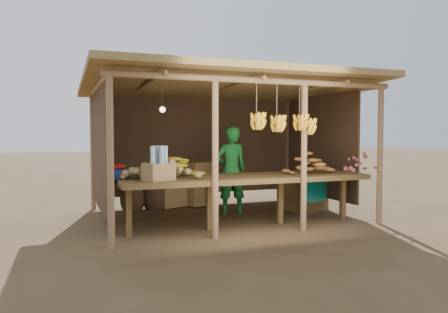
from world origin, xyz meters
name	(u,v)px	position (x,y,z in m)	size (l,w,h in m)	color
ground	(224,216)	(0.00, 0.00, 0.00)	(60.00, 60.00, 0.00)	brown
stall_structure	(224,107)	(0.03, 0.07, 1.92)	(4.70, 3.50, 2.43)	#8F6B49
counter	(246,180)	(0.00, -0.95, 0.74)	(3.90, 1.05, 0.80)	brown
potato_heap	(159,166)	(-1.35, -0.88, 0.98)	(1.06, 0.64, 0.37)	#9D8851
sweet_potato_heap	(311,163)	(1.11, -1.04, 0.98)	(0.86, 0.52, 0.35)	#9F6028
onion_heap	(360,163)	(1.90, -1.26, 0.98)	(0.72, 0.43, 0.35)	#A24F50
banana_pile	(177,164)	(-1.00, -0.57, 0.97)	(0.62, 0.37, 0.35)	yellow
tomato_basin	(118,172)	(-1.90, -0.62, 0.88)	(0.38, 0.38, 0.20)	navy
bottle_box	(158,167)	(-1.41, -1.16, 0.98)	(0.47, 0.42, 0.48)	#9E7647
vendor	(231,170)	(0.20, 0.17, 0.79)	(0.57, 0.38, 1.58)	#19742B
tarp_crate	(305,190)	(1.66, 0.02, 0.38)	(0.98, 0.93, 0.93)	brown
carton_stack	(189,187)	(-0.29, 1.20, 0.38)	(1.27, 0.62, 0.87)	#9E7647
burlap_sacks	(144,196)	(-1.22, 1.08, 0.27)	(0.89, 0.46, 0.63)	#4B3322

